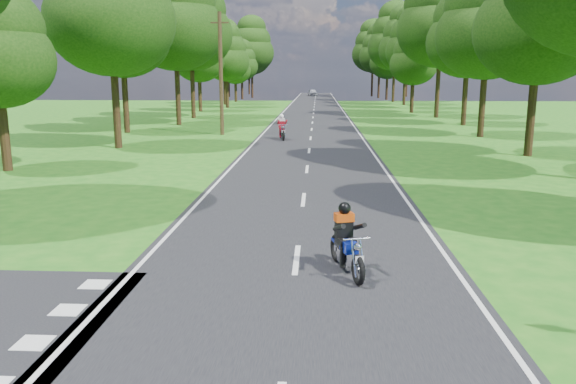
{
  "coord_description": "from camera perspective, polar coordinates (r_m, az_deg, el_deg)",
  "views": [
    {
      "loc": [
        0.42,
        -9.65,
        3.95
      ],
      "look_at": [
        -0.29,
        4.0,
        1.1
      ],
      "focal_mm": 35.0,
      "sensor_mm": 36.0,
      "label": 1
    }
  ],
  "objects": [
    {
      "name": "rider_near_blue",
      "position": [
        11.37,
        6.0,
        -4.71
      ],
      "size": [
        1.0,
        1.8,
        1.43
      ],
      "primitive_type": null,
      "rotation": [
        0.0,
        0.0,
        0.27
      ],
      "color": "#0D1F93",
      "rests_on": "main_road"
    },
    {
      "name": "main_road",
      "position": [
        59.78,
        2.6,
        7.99
      ],
      "size": [
        7.0,
        140.0,
        0.02
      ],
      "primitive_type": "cube",
      "color": "black",
      "rests_on": "ground"
    },
    {
      "name": "distant_car",
      "position": [
        110.25,
        2.51,
        10.07
      ],
      "size": [
        2.2,
        4.09,
        1.32
      ],
      "primitive_type": "imported",
      "rotation": [
        0.0,
        0.0,
        0.17
      ],
      "color": "silver",
      "rests_on": "main_road"
    },
    {
      "name": "treeline",
      "position": [
        69.85,
        3.95,
        15.29
      ],
      "size": [
        40.0,
        115.35,
        14.78
      ],
      "color": "black",
      "rests_on": "ground"
    },
    {
      "name": "road_markings",
      "position": [
        57.91,
        2.45,
        7.88
      ],
      "size": [
        7.4,
        140.0,
        0.01
      ],
      "color": "silver",
      "rests_on": "main_road"
    },
    {
      "name": "ground",
      "position": [
        10.43,
        0.46,
        -10.47
      ],
      "size": [
        160.0,
        160.0,
        0.0
      ],
      "primitive_type": "plane",
      "color": "#1D6316",
      "rests_on": "ground"
    },
    {
      "name": "telegraph_pole",
      "position": [
        38.19,
        -6.84,
        11.88
      ],
      "size": [
        1.2,
        0.26,
        8.0
      ],
      "color": "#382616",
      "rests_on": "ground"
    },
    {
      "name": "rider_far_red",
      "position": [
        35.1,
        -0.62,
        6.64
      ],
      "size": [
        0.94,
        1.96,
        1.57
      ],
      "primitive_type": null,
      "rotation": [
        0.0,
        0.0,
        0.17
      ],
      "color": "#A80C22",
      "rests_on": "main_road"
    }
  ]
}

